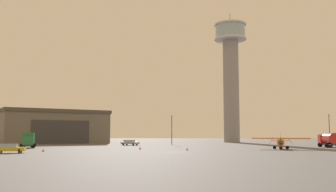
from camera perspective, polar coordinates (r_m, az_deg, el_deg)
ground_plane at (r=59.24m, az=0.68°, el=-8.44°), size 400.00×400.00×0.00m
control_tower at (r=134.62m, az=9.40°, el=4.10°), size 11.22×11.22×45.45m
hangar at (r=120.81m, az=-16.83°, el=-4.44°), size 34.98×31.45×10.01m
airplane_orange at (r=73.91m, az=16.56°, el=-6.55°), size 10.43×8.15×3.08m
truck_box_green at (r=83.06m, az=-20.22°, el=-6.16°), size 4.21×6.12×3.08m
truck_fuel_tanker_red at (r=87.50m, az=23.02°, el=-6.00°), size 3.37×6.83×3.04m
car_silver at (r=95.51m, az=-5.75°, el=-6.94°), size 4.78×3.46×1.37m
car_yellow at (r=61.20m, az=-22.65°, el=-7.22°), size 4.53×2.91×1.37m
light_post_west at (r=108.30m, az=23.04°, el=-4.16°), size 0.44×0.44×8.21m
light_post_east at (r=100.14m, az=0.57°, el=-4.62°), size 0.44×0.44×7.88m
traffic_cone_near_left at (r=64.93m, az=-18.22°, el=-7.68°), size 0.36×0.36×0.54m
traffic_cone_near_right at (r=70.85m, az=-4.23°, el=-7.72°), size 0.36×0.36×0.65m
traffic_cone_mid_apron at (r=66.67m, az=2.88°, el=-7.90°), size 0.36×0.36×0.54m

